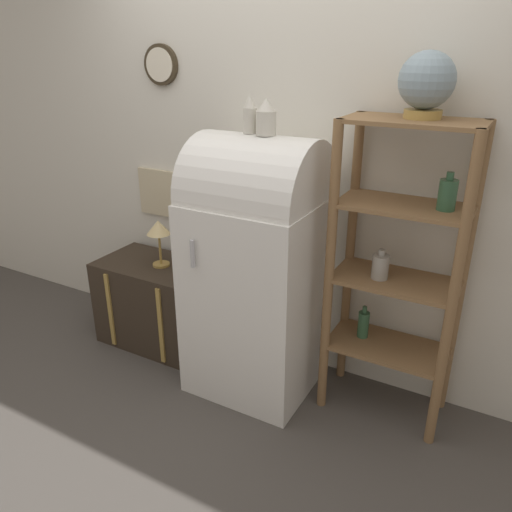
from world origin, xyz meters
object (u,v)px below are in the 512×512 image
object	(u,v)px
globe	(427,82)
vase_left	(250,115)
refrigerator	(257,263)
suitcase_trunk	(158,303)
vase_center	(266,118)
desk_lamp	(159,231)

from	to	relation	value
globe	vase_left	size ratio (longest dim) A/B	1.49
refrigerator	suitcase_trunk	distance (m)	0.94
globe	vase_center	size ratio (longest dim) A/B	1.61
refrigerator	vase_center	distance (m)	0.80
refrigerator	vase_center	xyz separation A→B (m)	(0.05, 0.00, 0.80)
globe	refrigerator	bearing A→B (deg)	-168.80
globe	desk_lamp	xyz separation A→B (m)	(-1.51, -0.10, -0.93)
vase_left	refrigerator	bearing A→B (deg)	-14.09
desk_lamp	vase_center	bearing A→B (deg)	-3.80
vase_center	suitcase_trunk	bearing A→B (deg)	176.21
vase_left	desk_lamp	xyz separation A→B (m)	(-0.69, 0.04, -0.76)
vase_left	vase_center	distance (m)	0.10
vase_left	desk_lamp	size ratio (longest dim) A/B	0.63
suitcase_trunk	vase_center	size ratio (longest dim) A/B	4.27
suitcase_trunk	desk_lamp	distance (m)	0.54
vase_left	desk_lamp	bearing A→B (deg)	176.73
vase_left	desk_lamp	distance (m)	1.03
desk_lamp	suitcase_trunk	bearing A→B (deg)	176.28
refrigerator	desk_lamp	world-z (taller)	refrigerator
suitcase_trunk	refrigerator	bearing A→B (deg)	-4.02
vase_center	refrigerator	bearing A→B (deg)	-179.97
refrigerator	vase_left	world-z (taller)	vase_left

